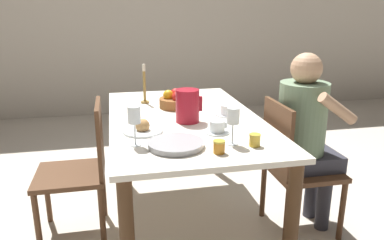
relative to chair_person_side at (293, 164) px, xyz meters
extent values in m
plane|color=beige|center=(-0.66, 0.25, -0.46)|extent=(20.00, 20.00, 0.00)
cube|color=beige|center=(-0.66, 3.15, 0.84)|extent=(10.00, 0.06, 2.60)
cube|color=silver|center=(-0.66, 0.25, 0.27)|extent=(0.94, 1.61, 0.03)
cylinder|color=#472D19|center=(-0.25, -0.50, -0.10)|extent=(0.07, 0.07, 0.72)
cylinder|color=#472D19|center=(-1.07, 0.99, -0.10)|extent=(0.07, 0.07, 0.72)
cylinder|color=#472D19|center=(-0.25, 0.99, -0.10)|extent=(0.07, 0.07, 0.72)
cylinder|color=#51331E|center=(0.26, 0.18, -0.26)|extent=(0.04, 0.04, 0.40)
cylinder|color=#51331E|center=(0.26, -0.19, -0.26)|extent=(0.04, 0.04, 0.40)
cylinder|color=#51331E|center=(-0.11, 0.18, -0.26)|extent=(0.04, 0.04, 0.40)
cylinder|color=#51331E|center=(-0.11, -0.19, -0.26)|extent=(0.04, 0.04, 0.40)
cube|color=#51331E|center=(0.07, 0.00, -0.05)|extent=(0.42, 0.42, 0.03)
cube|color=#51331E|center=(-0.13, 0.00, 0.19)|extent=(0.03, 0.39, 0.44)
cylinder|color=#51331E|center=(-1.57, 0.05, -0.26)|extent=(0.04, 0.04, 0.40)
cylinder|color=#51331E|center=(-1.57, 0.42, -0.26)|extent=(0.04, 0.04, 0.40)
cylinder|color=#51331E|center=(-1.20, 0.05, -0.26)|extent=(0.04, 0.04, 0.40)
cylinder|color=#51331E|center=(-1.20, 0.42, -0.26)|extent=(0.04, 0.04, 0.40)
cube|color=#51331E|center=(-1.39, 0.24, -0.05)|extent=(0.42, 0.42, 0.03)
cube|color=#51331E|center=(-1.19, 0.24, 0.19)|extent=(0.03, 0.39, 0.44)
cylinder|color=#33333D|center=(0.22, 0.12, -0.25)|extent=(0.09, 0.09, 0.43)
cylinder|color=#33333D|center=(0.22, -0.04, -0.25)|extent=(0.09, 0.09, 0.43)
cube|color=#33333D|center=(0.14, 0.04, 0.01)|extent=(0.30, 0.34, 0.11)
cylinder|color=slate|center=(0.05, 0.04, 0.29)|extent=(0.30, 0.30, 0.46)
sphere|color=tan|center=(0.05, 0.04, 0.60)|extent=(0.19, 0.19, 0.19)
cylinder|color=tan|center=(0.15, -0.17, 0.40)|extent=(0.25, 0.06, 0.20)
cylinder|color=#A31423|center=(-0.66, 0.14, 0.38)|extent=(0.14, 0.14, 0.20)
cube|color=#A31423|center=(-0.58, 0.14, 0.39)|extent=(0.02, 0.02, 0.09)
cone|color=#A31423|center=(-0.72, 0.14, 0.46)|extent=(0.04, 0.04, 0.04)
cylinder|color=white|center=(-1.00, -0.21, 0.29)|extent=(0.06, 0.06, 0.00)
cylinder|color=white|center=(-1.00, -0.21, 0.35)|extent=(0.01, 0.01, 0.11)
cylinder|color=white|center=(-1.00, -0.21, 0.45)|extent=(0.06, 0.06, 0.09)
cylinder|color=white|center=(-0.51, -0.30, 0.29)|extent=(0.06, 0.06, 0.00)
cylinder|color=white|center=(-0.51, -0.30, 0.34)|extent=(0.01, 0.01, 0.11)
cylinder|color=white|center=(-0.51, -0.30, 0.44)|extent=(0.06, 0.06, 0.08)
cylinder|color=gold|center=(-0.51, -0.30, 0.42)|extent=(0.05, 0.05, 0.04)
cylinder|color=silver|center=(-0.54, -0.10, 0.29)|extent=(0.14, 0.14, 0.01)
cylinder|color=silver|center=(-0.54, -0.10, 0.32)|extent=(0.08, 0.08, 0.06)
cube|color=silver|center=(-0.49, -0.10, 0.33)|extent=(0.01, 0.01, 0.03)
cylinder|color=silver|center=(-0.38, 0.22, 0.29)|extent=(0.14, 0.14, 0.01)
cylinder|color=silver|center=(-0.38, 0.22, 0.32)|extent=(0.08, 0.08, 0.06)
cube|color=silver|center=(-0.33, 0.22, 0.33)|extent=(0.01, 0.01, 0.03)
cylinder|color=#9E9EA3|center=(-0.80, -0.28, 0.29)|extent=(0.28, 0.28, 0.02)
cylinder|color=#9E9EA3|center=(-0.80, -0.28, 0.31)|extent=(0.28, 0.28, 0.01)
cylinder|color=silver|center=(-0.94, -0.01, 0.29)|extent=(0.22, 0.22, 0.01)
sphere|color=tan|center=(-0.94, -0.01, 0.32)|extent=(0.08, 0.08, 0.08)
cylinder|color=#C67A1E|center=(-0.61, -0.40, 0.32)|extent=(0.06, 0.06, 0.06)
cylinder|color=gold|center=(-0.61, -0.40, 0.34)|extent=(0.06, 0.06, 0.01)
cylinder|color=gold|center=(-0.41, -0.34, 0.32)|extent=(0.06, 0.06, 0.06)
cylinder|color=gold|center=(-0.41, -0.34, 0.34)|extent=(0.06, 0.06, 0.01)
cylinder|color=brown|center=(-0.67, 0.49, 0.32)|extent=(0.23, 0.23, 0.07)
sphere|color=red|center=(-0.62, 0.49, 0.37)|extent=(0.07, 0.07, 0.07)
sphere|color=red|center=(-0.66, 0.54, 0.37)|extent=(0.07, 0.07, 0.07)
sphere|color=gold|center=(-0.72, 0.50, 0.37)|extent=(0.07, 0.07, 0.07)
sphere|color=red|center=(-0.67, 0.44, 0.37)|extent=(0.07, 0.07, 0.07)
cylinder|color=olive|center=(-0.87, 0.66, 0.29)|extent=(0.06, 0.06, 0.01)
cylinder|color=olive|center=(-0.87, 0.66, 0.41)|extent=(0.02, 0.02, 0.22)
cylinder|color=beige|center=(-0.87, 0.66, 0.54)|extent=(0.02, 0.02, 0.05)
camera|label=1|loc=(-1.08, -2.01, 0.96)|focal=35.00mm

